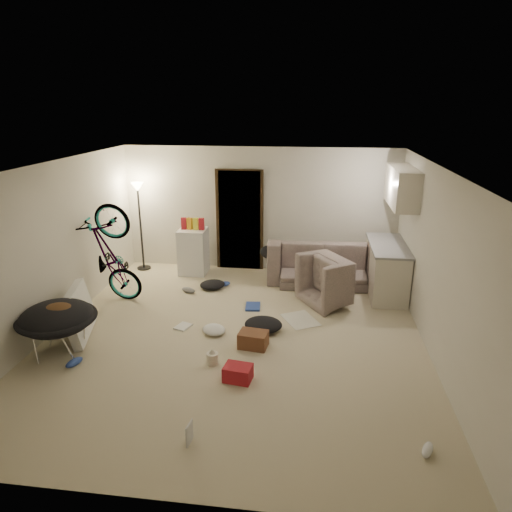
# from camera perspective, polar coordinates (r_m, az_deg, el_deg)

# --- Properties ---
(floor) EXTENTS (5.50, 6.00, 0.02)m
(floor) POSITION_cam_1_polar(r_m,az_deg,el_deg) (6.91, -2.63, -10.07)
(floor) COLOR beige
(floor) RESTS_ON ground
(ceiling) EXTENTS (5.50, 6.00, 0.02)m
(ceiling) POSITION_cam_1_polar(r_m,az_deg,el_deg) (6.11, -2.98, 11.13)
(ceiling) COLOR white
(ceiling) RESTS_ON wall_back
(wall_back) EXTENTS (5.50, 0.02, 2.50)m
(wall_back) POSITION_cam_1_polar(r_m,az_deg,el_deg) (9.27, 0.45, 5.81)
(wall_back) COLOR beige
(wall_back) RESTS_ON floor
(wall_front) EXTENTS (5.50, 0.02, 2.50)m
(wall_front) POSITION_cam_1_polar(r_m,az_deg,el_deg) (3.76, -11.06, -14.91)
(wall_front) COLOR beige
(wall_front) RESTS_ON floor
(wall_left) EXTENTS (0.02, 6.00, 2.50)m
(wall_left) POSITION_cam_1_polar(r_m,az_deg,el_deg) (7.39, -24.38, 0.76)
(wall_left) COLOR beige
(wall_left) RESTS_ON floor
(wall_right) EXTENTS (0.02, 6.00, 2.50)m
(wall_right) POSITION_cam_1_polar(r_m,az_deg,el_deg) (6.53, 21.82, -1.11)
(wall_right) COLOR beige
(wall_right) RESTS_ON floor
(doorway) EXTENTS (0.85, 0.10, 2.04)m
(doorway) POSITION_cam_1_polar(r_m,az_deg,el_deg) (9.34, -2.03, 4.45)
(doorway) COLOR black
(doorway) RESTS_ON floor
(door_trim) EXTENTS (0.97, 0.04, 2.10)m
(door_trim) POSITION_cam_1_polar(r_m,az_deg,el_deg) (9.31, -2.05, 4.40)
(door_trim) COLOR black
(door_trim) RESTS_ON floor
(floor_lamp) EXTENTS (0.28, 0.28, 1.81)m
(floor_lamp) POSITION_cam_1_polar(r_m,az_deg,el_deg) (9.50, -14.42, 5.90)
(floor_lamp) COLOR black
(floor_lamp) RESTS_ON floor
(kitchen_counter) EXTENTS (0.60, 1.50, 0.88)m
(kitchen_counter) POSITION_cam_1_polar(r_m,az_deg,el_deg) (8.57, 15.95, -1.66)
(kitchen_counter) COLOR beige
(kitchen_counter) RESTS_ON floor
(counter_top) EXTENTS (0.64, 1.54, 0.04)m
(counter_top) POSITION_cam_1_polar(r_m,az_deg,el_deg) (8.43, 16.22, 1.28)
(counter_top) COLOR gray
(counter_top) RESTS_ON kitchen_counter
(kitchen_uppers) EXTENTS (0.38, 1.40, 0.65)m
(kitchen_uppers) POSITION_cam_1_polar(r_m,az_deg,el_deg) (8.21, 17.79, 8.25)
(kitchen_uppers) COLOR beige
(kitchen_uppers) RESTS_ON wall_right
(sofa) EXTENTS (2.14, 0.91, 0.62)m
(sofa) POSITION_cam_1_polar(r_m,az_deg,el_deg) (8.93, 8.32, -1.18)
(sofa) COLOR #353B34
(sofa) RESTS_ON floor
(armchair) EXTENTS (1.21, 1.25, 0.62)m
(armchair) POSITION_cam_1_polar(r_m,az_deg,el_deg) (8.08, 10.32, -3.47)
(armchair) COLOR #353B34
(armchair) RESTS_ON floor
(bicycle) EXTENTS (1.88, 0.94, 1.05)m
(bicycle) POSITION_cam_1_polar(r_m,az_deg,el_deg) (8.22, -17.48, -2.40)
(bicycle) COLOR black
(bicycle) RESTS_ON floor
(book_asset) EXTENTS (0.26, 0.20, 0.02)m
(book_asset) POSITION_cam_1_polar(r_m,az_deg,el_deg) (5.03, -8.64, -22.61)
(book_asset) COLOR maroon
(book_asset) RESTS_ON floor
(mini_fridge) EXTENTS (0.54, 0.54, 0.92)m
(mini_fridge) POSITION_cam_1_polar(r_m,az_deg,el_deg) (9.29, -7.83, 0.58)
(mini_fridge) COLOR white
(mini_fridge) RESTS_ON floor
(snack_box_0) EXTENTS (0.11, 0.08, 0.30)m
(snack_box_0) POSITION_cam_1_polar(r_m,az_deg,el_deg) (9.18, -9.00, 3.84)
(snack_box_0) COLOR maroon
(snack_box_0) RESTS_ON mini_fridge
(snack_box_1) EXTENTS (0.11, 0.09, 0.30)m
(snack_box_1) POSITION_cam_1_polar(r_m,az_deg,el_deg) (9.15, -8.28, 3.83)
(snack_box_1) COLOR orange
(snack_box_1) RESTS_ON mini_fridge
(snack_box_2) EXTENTS (0.10, 0.07, 0.30)m
(snack_box_2) POSITION_cam_1_polar(r_m,az_deg,el_deg) (9.12, -7.55, 3.81)
(snack_box_2) COLOR yellow
(snack_box_2) RESTS_ON mini_fridge
(snack_box_3) EXTENTS (0.10, 0.07, 0.30)m
(snack_box_3) POSITION_cam_1_polar(r_m,az_deg,el_deg) (9.09, -6.82, 3.79)
(snack_box_3) COLOR maroon
(snack_box_3) RESTS_ON mini_fridge
(saucer_chair) EXTENTS (1.06, 1.06, 0.75)m
(saucer_chair) POSITION_cam_1_polar(r_m,az_deg,el_deg) (6.81, -23.53, -7.86)
(saucer_chair) COLOR silver
(saucer_chair) RESTS_ON floor
(hoodie) EXTENTS (0.56, 0.51, 0.22)m
(hoodie) POSITION_cam_1_polar(r_m,az_deg,el_deg) (6.68, -23.51, -6.41)
(hoodie) COLOR #4C301A
(hoodie) RESTS_ON saucer_chair
(sofa_drape) EXTENTS (0.63, 0.54, 0.28)m
(sofa_drape) POSITION_cam_1_polar(r_m,az_deg,el_deg) (8.89, 2.26, 0.48)
(sofa_drape) COLOR black
(sofa_drape) RESTS_ON sofa
(tv_box) EXTENTS (0.55, 1.10, 0.72)m
(tv_box) POSITION_cam_1_polar(r_m,az_deg,el_deg) (7.28, -21.26, -6.65)
(tv_box) COLOR silver
(tv_box) RESTS_ON floor
(drink_case_a) EXTENTS (0.43, 0.34, 0.23)m
(drink_case_a) POSITION_cam_1_polar(r_m,az_deg,el_deg) (6.58, -0.34, -10.41)
(drink_case_a) COLOR brown
(drink_case_a) RESTS_ON floor
(drink_case_b) EXTENTS (0.38, 0.30, 0.20)m
(drink_case_b) POSITION_cam_1_polar(r_m,az_deg,el_deg) (5.88, -2.27, -14.40)
(drink_case_b) COLOR maroon
(drink_case_b) RESTS_ON floor
(juicer) EXTENTS (0.16, 0.16, 0.23)m
(juicer) POSITION_cam_1_polar(r_m,az_deg,el_deg) (6.23, -5.47, -12.52)
(juicer) COLOR beige
(juicer) RESTS_ON floor
(newspaper) EXTENTS (0.69, 0.74, 0.01)m
(newspaper) POSITION_cam_1_polar(r_m,az_deg,el_deg) (7.41, 5.57, -7.93)
(newspaper) COLOR silver
(newspaper) RESTS_ON floor
(book_blue) EXTENTS (0.27, 0.36, 0.03)m
(book_blue) POSITION_cam_1_polar(r_m,az_deg,el_deg) (7.80, -0.39, -6.33)
(book_blue) COLOR #2A4499
(book_blue) RESTS_ON floor
(book_white) EXTENTS (0.27, 0.31, 0.02)m
(book_white) POSITION_cam_1_polar(r_m,az_deg,el_deg) (7.24, -9.10, -8.70)
(book_white) COLOR silver
(book_white) RESTS_ON floor
(shoe_0) EXTENTS (0.27, 0.22, 0.10)m
(shoe_0) POSITION_cam_1_polar(r_m,az_deg,el_deg) (8.67, -4.04, -3.50)
(shoe_0) COLOR #2A4499
(shoe_0) RESTS_ON floor
(shoe_1) EXTENTS (0.30, 0.20, 0.10)m
(shoe_1) POSITION_cam_1_polar(r_m,az_deg,el_deg) (8.45, -8.45, -4.24)
(shoe_1) COLOR slate
(shoe_1) RESTS_ON floor
(shoe_2) EXTENTS (0.20, 0.28, 0.10)m
(shoe_2) POSITION_cam_1_polar(r_m,az_deg,el_deg) (6.64, -21.78, -12.24)
(shoe_2) COLOR #2A4499
(shoe_2) RESTS_ON floor
(shoe_4) EXTENTS (0.19, 0.26, 0.09)m
(shoe_4) POSITION_cam_1_polar(r_m,az_deg,el_deg) (5.19, 20.64, -21.72)
(shoe_4) COLOR white
(shoe_4) RESTS_ON floor
(clothes_lump_a) EXTENTS (0.61, 0.53, 0.19)m
(clothes_lump_a) POSITION_cam_1_polar(r_m,az_deg,el_deg) (7.03, 0.93, -8.57)
(clothes_lump_a) COLOR black
(clothes_lump_a) RESTS_ON floor
(clothes_lump_b) EXTENTS (0.60, 0.57, 0.14)m
(clothes_lump_b) POSITION_cam_1_polar(r_m,az_deg,el_deg) (8.59, -5.47, -3.57)
(clothes_lump_b) COLOR black
(clothes_lump_b) RESTS_ON floor
(clothes_lump_c) EXTENTS (0.49, 0.49, 0.12)m
(clothes_lump_c) POSITION_cam_1_polar(r_m,az_deg,el_deg) (6.99, -5.29, -9.15)
(clothes_lump_c) COLOR silver
(clothes_lump_c) RESTS_ON floor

